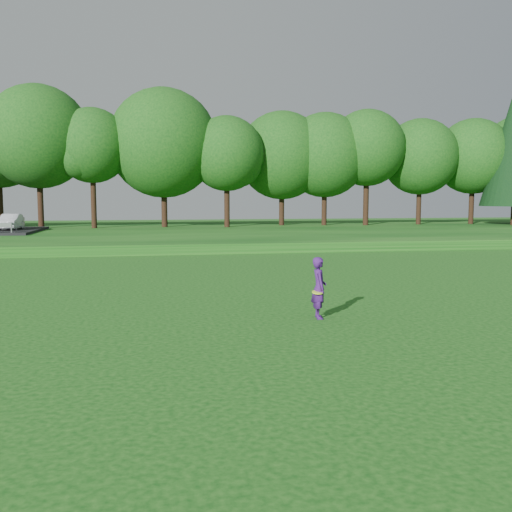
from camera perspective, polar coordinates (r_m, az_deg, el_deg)
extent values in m
plane|color=#0C4210|center=(13.91, 3.74, -7.64)|extent=(140.00, 140.00, 0.00)
cube|color=#0C4210|center=(47.32, -6.22, 2.30)|extent=(130.00, 30.00, 0.60)
cube|color=gray|center=(33.44, -4.54, 0.34)|extent=(130.00, 1.60, 0.04)
imported|color=#B9BCC1|center=(47.38, -23.32, 3.17)|extent=(1.27, 3.64, 1.20)
imported|color=#401666|center=(15.41, 6.32, -3.18)|extent=(0.45, 0.64, 1.66)
cylinder|color=#DAFF28|center=(15.26, 6.19, -3.63)|extent=(0.30, 0.30, 0.07)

